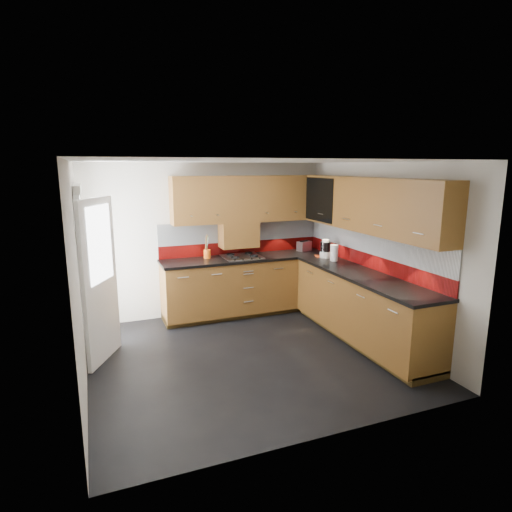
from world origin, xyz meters
name	(u,v)px	position (x,y,z in m)	size (l,w,h in m)	color
room	(248,238)	(0.00, 0.00, 1.50)	(4.00, 3.80, 2.64)	black
base_cabinets	(299,297)	(1.07, 0.72, 0.44)	(2.70, 3.20, 0.95)	#573713
countertop	(299,266)	(1.05, 0.70, 0.92)	(2.72, 3.22, 0.04)	black
backsplash	(306,243)	(1.28, 0.93, 1.21)	(2.70, 3.20, 0.54)	maroon
upper_cabinets	(309,202)	(1.23, 0.78, 1.84)	(2.50, 3.20, 0.72)	#573713
extractor_hood	(239,235)	(0.45, 1.64, 1.28)	(0.60, 0.33, 0.40)	#573713
glass_cabinet	(327,198)	(1.71, 1.07, 1.87)	(0.32, 0.80, 0.66)	black
back_door	(91,275)	(-1.78, 0.75, 1.03)	(0.42, 1.19, 2.04)	white
gas_hob	(242,257)	(0.45, 1.47, 0.96)	(0.59, 0.51, 0.05)	silver
utensil_pot	(207,252)	(-0.08, 1.63, 1.03)	(0.11, 0.11, 0.38)	orange
toaster	(304,246)	(1.61, 1.60, 1.02)	(0.27, 0.21, 0.17)	silver
food_processor	(325,249)	(1.67, 1.00, 1.07)	(0.17, 0.17, 0.28)	white
paper_towel	(334,253)	(1.66, 0.74, 1.06)	(0.12, 0.12, 0.24)	white
orange_cloth	(320,256)	(1.63, 1.08, 0.95)	(0.16, 0.13, 0.02)	#E14919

